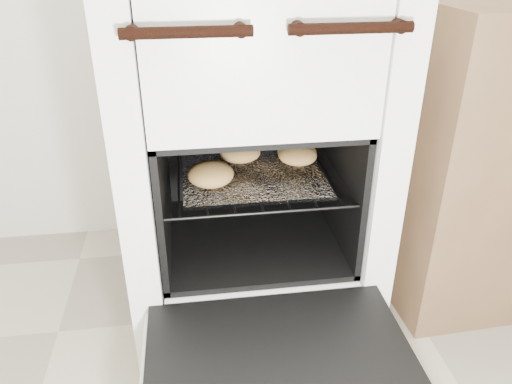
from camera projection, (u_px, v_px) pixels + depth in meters
stove at (248, 149)px, 1.32m from camera, size 0.62×0.69×0.95m
oven_door at (282, 370)px, 0.98m from camera, size 0.56×0.43×0.04m
oven_rack at (252, 173)px, 1.28m from camera, size 0.45×0.43×0.01m
foil_sheet at (253, 174)px, 1.26m from camera, size 0.35×0.31×0.01m
baked_rolls at (258, 159)px, 1.27m from camera, size 0.38×0.29×0.06m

